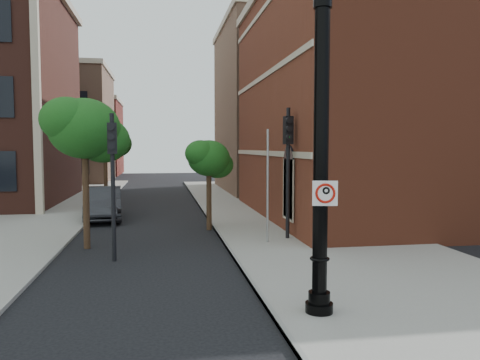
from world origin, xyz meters
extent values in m
plane|color=black|center=(0.00, 0.00, 0.00)|extent=(120.00, 120.00, 0.00)
cube|color=gray|center=(6.00, 10.00, 0.06)|extent=(8.00, 60.00, 0.12)
cube|color=gray|center=(-9.00, 18.00, 0.06)|extent=(10.00, 50.00, 0.12)
cube|color=gray|center=(2.05, 10.00, 0.07)|extent=(0.10, 60.00, 0.14)
cube|color=brown|center=(16.00, 14.00, 6.00)|extent=(22.00, 16.00, 12.00)
cube|color=black|center=(4.96, 9.00, 2.00)|extent=(0.08, 1.40, 2.40)
cube|color=#B8A98F|center=(4.97, 14.00, 3.50)|extent=(0.06, 16.00, 0.25)
cube|color=#B8A98F|center=(4.97, 14.00, 7.50)|extent=(0.06, 16.00, 0.25)
cube|color=#B8A98F|center=(4.97, 14.00, 11.00)|extent=(0.06, 16.00, 0.25)
cube|color=#B8A98F|center=(-7.00, 17.00, 7.00)|extent=(0.40, 0.40, 14.00)
cube|color=#966B52|center=(-12.00, 44.00, 6.00)|extent=(12.00, 12.00, 12.00)
cube|color=maroon|center=(-12.00, 58.00, 5.00)|extent=(12.00, 12.00, 10.00)
cube|color=#966B52|center=(16.00, 30.00, 7.00)|extent=(22.00, 14.00, 14.00)
cylinder|color=black|center=(3.07, -0.35, 0.17)|extent=(0.62, 0.62, 0.33)
cylinder|color=black|center=(3.07, -0.35, 0.44)|extent=(0.49, 0.49, 0.28)
cylinder|color=black|center=(3.07, -0.35, 3.55)|extent=(0.33, 0.33, 6.43)
torus|color=black|center=(3.07, -0.35, 1.33)|extent=(0.44, 0.44, 0.07)
cylinder|color=black|center=(3.07, -0.35, 6.85)|extent=(0.40, 0.40, 0.17)
cube|color=white|center=(3.11, -0.53, 2.81)|extent=(0.54, 0.14, 0.55)
cube|color=black|center=(3.11, -0.53, 3.06)|extent=(0.53, 0.12, 0.05)
cube|color=black|center=(3.11, -0.53, 2.56)|extent=(0.53, 0.12, 0.05)
cube|color=black|center=(2.86, -0.48, 2.81)|extent=(0.05, 0.02, 0.55)
cube|color=black|center=(3.35, -0.59, 2.81)|extent=(0.05, 0.02, 0.55)
torus|color=#B01207|center=(3.11, -0.53, 2.81)|extent=(0.44, 0.15, 0.44)
cube|color=#B01207|center=(3.11, -0.53, 2.81)|extent=(0.30, 0.07, 0.31)
cube|color=black|center=(3.06, -0.52, 2.81)|extent=(0.05, 0.02, 0.25)
torus|color=black|center=(3.13, -0.54, 2.87)|extent=(0.18, 0.09, 0.17)
cylinder|color=black|center=(3.11, -0.53, 3.05)|extent=(0.03, 0.03, 0.03)
imported|color=#29292D|center=(-3.40, 15.28, 0.85)|extent=(2.28, 5.33, 1.71)
cylinder|color=black|center=(-1.96, 5.77, 2.46)|extent=(0.14, 0.14, 4.91)
cube|color=black|center=(-1.96, 5.77, 4.09)|extent=(0.33, 0.31, 1.02)
sphere|color=#E50505|center=(-1.97, 5.61, 4.45)|extent=(0.18, 0.18, 0.18)
sphere|color=#FF8C00|center=(-1.97, 5.61, 4.14)|extent=(0.18, 0.18, 0.18)
sphere|color=#00E519|center=(-1.97, 5.61, 3.84)|extent=(0.18, 0.18, 0.18)
cylinder|color=black|center=(4.66, 8.07, 2.69)|extent=(0.16, 0.16, 5.38)
cube|color=black|center=(4.66, 8.07, 4.48)|extent=(0.38, 0.36, 1.12)
sphere|color=#E50505|center=(4.63, 7.90, 4.87)|extent=(0.20, 0.20, 0.20)
sphere|color=#FF8C00|center=(4.63, 7.90, 4.54)|extent=(0.20, 0.20, 0.20)
sphere|color=#00E519|center=(4.63, 7.90, 4.20)|extent=(0.20, 0.20, 0.20)
cylinder|color=#999999|center=(3.69, 7.47, 2.25)|extent=(0.09, 0.09, 4.50)
cylinder|color=#362515|center=(-3.16, 7.95, 2.10)|extent=(0.24, 0.24, 4.19)
ellipsoid|color=#184D14|center=(-3.16, 7.95, 4.49)|extent=(2.64, 2.64, 2.24)
ellipsoid|color=#184D14|center=(-2.56, 8.43, 4.07)|extent=(2.04, 2.04, 1.73)
ellipsoid|color=#184D14|center=(-3.70, 7.59, 4.79)|extent=(1.92, 1.92, 1.63)
cylinder|color=#362515|center=(-3.77, 19.78, 2.07)|extent=(0.24, 0.24, 4.14)
ellipsoid|color=#184D14|center=(-3.77, 19.78, 4.43)|extent=(2.60, 2.60, 2.21)
ellipsoid|color=#184D14|center=(-3.18, 20.25, 4.02)|extent=(2.01, 2.01, 1.71)
ellipsoid|color=#184D14|center=(-4.30, 19.43, 4.73)|extent=(1.89, 1.89, 1.61)
cylinder|color=#362515|center=(1.78, 11.16, 1.54)|extent=(0.24, 0.24, 3.09)
ellipsoid|color=#184D14|center=(1.78, 11.16, 3.31)|extent=(1.94, 1.94, 1.65)
ellipsoid|color=#184D14|center=(2.22, 11.51, 3.00)|extent=(1.50, 1.50, 1.27)
ellipsoid|color=#184D14|center=(1.38, 10.90, 3.53)|extent=(1.41, 1.41, 1.20)
camera|label=1|loc=(-0.38, -10.13, 3.80)|focal=35.00mm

